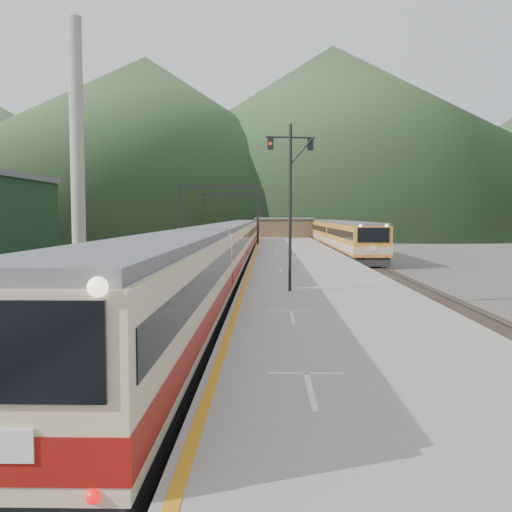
{
  "coord_description": "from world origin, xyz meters",
  "views": [
    {
      "loc": [
        2.97,
        -12.84,
        4.38
      ],
      "look_at": [
        2.28,
        20.78,
        2.0
      ],
      "focal_mm": 40.0,
      "sensor_mm": 36.0,
      "label": 1
    }
  ],
  "objects_px": {
    "second_train": "(340,235)",
    "worker": "(2,328)",
    "signal_mast": "(290,190)",
    "main_train": "(230,247)"
  },
  "relations": [
    {
      "from": "signal_mast",
      "to": "worker",
      "type": "bearing_deg",
      "value": -138.3
    },
    {
      "from": "main_train",
      "to": "signal_mast",
      "type": "distance_m",
      "value": 19.48
    },
    {
      "from": "main_train",
      "to": "worker",
      "type": "xyz_separation_m",
      "value": [
        -5.26,
        -26.96,
        -1.02
      ]
    },
    {
      "from": "main_train",
      "to": "second_train",
      "type": "height_order",
      "value": "second_train"
    },
    {
      "from": "main_train",
      "to": "second_train",
      "type": "xyz_separation_m",
      "value": [
        11.5,
        23.1,
        0.22
      ]
    },
    {
      "from": "second_train",
      "to": "worker",
      "type": "xyz_separation_m",
      "value": [
        -16.76,
        -50.06,
        -1.25
      ]
    },
    {
      "from": "main_train",
      "to": "second_train",
      "type": "distance_m",
      "value": 25.8
    },
    {
      "from": "signal_mast",
      "to": "main_train",
      "type": "bearing_deg",
      "value": 101.99
    },
    {
      "from": "signal_mast",
      "to": "worker",
      "type": "height_order",
      "value": "signal_mast"
    },
    {
      "from": "main_train",
      "to": "signal_mast",
      "type": "xyz_separation_m",
      "value": [
        3.98,
        -18.73,
        3.6
      ]
    }
  ]
}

